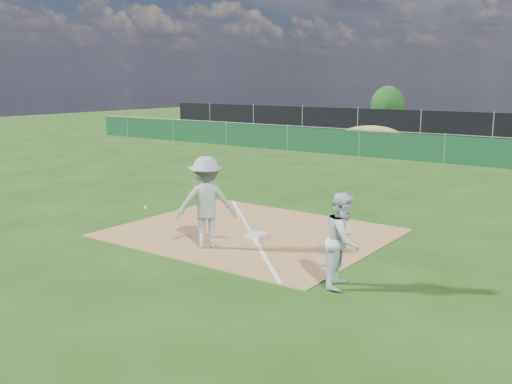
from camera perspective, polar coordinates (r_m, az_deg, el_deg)
ground at (r=21.18m, az=14.09°, el=1.21°), size 90.00×90.00×0.00m
infield_dirt at (r=13.42m, az=-0.54°, el=-4.07°), size 6.00×5.00×0.02m
foul_line at (r=13.42m, az=-0.54°, el=-4.01°), size 5.01×5.01×0.01m
green_fence at (r=25.76m, az=18.35°, el=4.05°), size 44.00×0.05×1.20m
dirt_mound at (r=30.81m, az=11.46°, el=5.44°), size 3.38×2.60×1.17m
black_fence at (r=33.42m, az=22.61°, el=5.78°), size 46.00×0.04×1.80m
first_base at (r=13.01m, az=-0.03°, el=-4.34°), size 0.40×0.40×0.08m
play_at_first at (r=12.09m, az=-4.99°, el=-1.03°), size 2.47×1.37×1.95m
runner at (r=9.93m, az=8.72°, el=-4.76°), size 0.78×0.92×1.67m
car_left at (r=39.18m, az=14.93°, el=6.62°), size 4.08×1.86×1.36m
car_mid at (r=38.07m, az=21.78°, el=6.10°), size 4.45×2.82×1.39m
tree_left at (r=45.27m, az=13.03°, el=8.42°), size 2.61×2.61×3.10m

